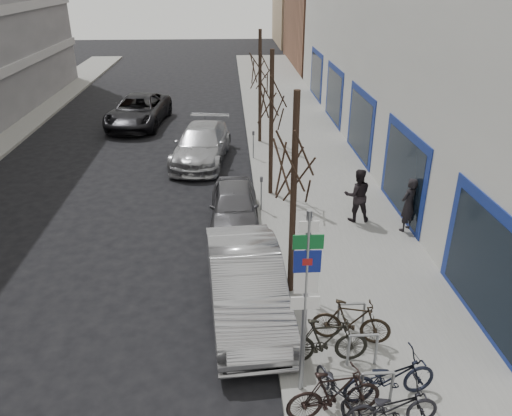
{
  "coord_description": "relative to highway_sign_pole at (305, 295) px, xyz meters",
  "views": [
    {
      "loc": [
        1.06,
        -7.59,
        7.89
      ],
      "look_at": [
        1.75,
        4.77,
        2.0
      ],
      "focal_mm": 35.0,
      "sensor_mm": 36.0,
      "label": 1
    }
  ],
  "objects": [
    {
      "name": "ground",
      "position": [
        -2.4,
        0.01,
        -2.46
      ],
      "size": [
        120.0,
        120.0,
        0.0
      ],
      "primitive_type": "plane",
      "color": "black",
      "rests_on": "ground"
    },
    {
      "name": "sidewalk_east",
      "position": [
        2.1,
        10.01,
        -2.38
      ],
      "size": [
        5.0,
        70.0,
        0.15
      ],
      "primitive_type": "cube",
      "color": "slate",
      "rests_on": "ground"
    },
    {
      "name": "brick_building_far",
      "position": [
        10.6,
        40.01,
        1.54
      ],
      "size": [
        12.0,
        14.0,
        8.0
      ],
      "primitive_type": "cube",
      "color": "brown",
      "rests_on": "ground"
    },
    {
      "name": "tan_building_far",
      "position": [
        11.1,
        55.01,
        2.04
      ],
      "size": [
        13.0,
        12.0,
        9.0
      ],
      "primitive_type": "cube",
      "color": "#937A5B",
      "rests_on": "ground"
    },
    {
      "name": "highway_sign_pole",
      "position": [
        0.0,
        0.0,
        0.0
      ],
      "size": [
        0.55,
        0.1,
        4.2
      ],
      "color": "gray",
      "rests_on": "ground"
    },
    {
      "name": "bike_rack",
      "position": [
        1.4,
        0.61,
        -1.8
      ],
      "size": [
        0.66,
        2.26,
        0.83
      ],
      "color": "gray",
      "rests_on": "sidewalk_east"
    },
    {
      "name": "tree_near",
      "position": [
        0.2,
        3.51,
        1.65
      ],
      "size": [
        1.8,
        1.8,
        5.5
      ],
      "color": "black",
      "rests_on": "ground"
    },
    {
      "name": "tree_mid",
      "position": [
        0.2,
        10.01,
        1.65
      ],
      "size": [
        1.8,
        1.8,
        5.5
      ],
      "color": "black",
      "rests_on": "ground"
    },
    {
      "name": "tree_far",
      "position": [
        0.2,
        16.51,
        1.65
      ],
      "size": [
        1.8,
        1.8,
        5.5
      ],
      "color": "black",
      "rests_on": "ground"
    },
    {
      "name": "meter_front",
      "position": [
        -0.25,
        3.01,
        -1.54
      ],
      "size": [
        0.1,
        0.08,
        1.27
      ],
      "color": "gray",
      "rests_on": "sidewalk_east"
    },
    {
      "name": "meter_mid",
      "position": [
        -0.25,
        8.51,
        -1.54
      ],
      "size": [
        0.1,
        0.08,
        1.27
      ],
      "color": "gray",
      "rests_on": "sidewalk_east"
    },
    {
      "name": "meter_back",
      "position": [
        -0.25,
        14.01,
        -1.54
      ],
      "size": [
        0.1,
        0.08,
        1.27
      ],
      "color": "gray",
      "rests_on": "sidewalk_east"
    },
    {
      "name": "bike_near_left",
      "position": [
        0.61,
        -0.46,
        -1.84
      ],
      "size": [
        0.91,
        1.58,
        0.93
      ],
      "primitive_type": "imported",
      "rotation": [
        0.0,
        0.0,
        0.32
      ],
      "color": "black",
      "rests_on": "sidewalk_east"
    },
    {
      "name": "bike_near_right",
      "position": [
        0.51,
        -0.72,
        -1.74
      ],
      "size": [
        1.94,
        0.8,
        1.14
      ],
      "primitive_type": "imported",
      "rotation": [
        0.0,
        0.0,
        1.7
      ],
      "color": "black",
      "rests_on": "sidewalk_east"
    },
    {
      "name": "bike_mid_curb",
      "position": [
        1.7,
        -0.31,
        -1.71
      ],
      "size": [
        2.02,
        0.91,
        1.19
      ],
      "primitive_type": "imported",
      "rotation": [
        0.0,
        0.0,
        1.74
      ],
      "color": "black",
      "rests_on": "sidewalk_east"
    },
    {
      "name": "bike_mid_inner",
      "position": [
        0.62,
        0.76,
        -1.73
      ],
      "size": [
        1.92,
        0.61,
        1.16
      ],
      "primitive_type": "imported",
      "rotation": [
        0.0,
        0.0,
        1.59
      ],
      "color": "black",
      "rests_on": "sidewalk_east"
    },
    {
      "name": "bike_far_curb",
      "position": [
        1.55,
        -1.0,
        -1.77
      ],
      "size": [
        1.81,
        0.65,
        1.08
      ],
      "primitive_type": "imported",
      "rotation": [
        0.0,
        0.0,
        1.64
      ],
      "color": "black",
      "rests_on": "sidewalk_east"
    },
    {
      "name": "bike_far_inner",
      "position": [
        1.33,
        1.4,
        -1.76
      ],
      "size": [
        1.9,
        0.96,
        1.1
      ],
      "primitive_type": "imported",
      "rotation": [
        0.0,
        0.0,
        1.33
      ],
      "color": "black",
      "rests_on": "sidewalk_east"
    },
    {
      "name": "parked_car_front",
      "position": [
        -1.0,
        2.8,
        -1.62
      ],
      "size": [
        2.17,
        5.23,
        1.68
      ],
      "primitive_type": "imported",
      "rotation": [
        0.0,
        0.0,
        0.08
      ],
      "color": "#99999E",
      "rests_on": "ground"
    },
    {
      "name": "parked_car_mid",
      "position": [
        -1.22,
        7.76,
        -1.77
      ],
      "size": [
        1.64,
        4.04,
        1.37
      ],
      "primitive_type": "imported",
      "rotation": [
        0.0,
        0.0,
        -0.0
      ],
      "color": "#4F4F54",
      "rests_on": "ground"
    },
    {
      "name": "parked_car_back",
      "position": [
        -2.6,
        14.17,
        -1.66
      ],
      "size": [
        2.92,
        5.73,
        1.59
      ],
      "primitive_type": "imported",
      "rotation": [
        0.0,
        0.0,
        -0.13
      ],
      "color": "#9D9DA1",
      "rests_on": "ground"
    },
    {
      "name": "lane_car",
      "position": [
        -6.38,
        20.31,
        -1.63
      ],
      "size": [
        3.36,
        6.19,
        1.65
      ],
      "primitive_type": "imported",
      "rotation": [
        0.0,
        0.0,
        -0.11
      ],
      "color": "black",
      "rests_on": "ground"
    },
    {
      "name": "pedestrian_near",
      "position": [
        4.4,
        6.71,
        -1.39
      ],
      "size": [
        0.8,
        0.74,
        1.83
      ],
      "primitive_type": "imported",
      "rotation": [
        0.0,
        0.0,
        3.76
      ],
      "color": "black",
      "rests_on": "sidewalk_east"
    },
    {
      "name": "pedestrian_far",
      "position": [
        2.92,
        7.53,
        -1.36
      ],
      "size": [
        0.71,
        0.49,
        1.89
      ],
      "primitive_type": "imported",
      "rotation": [
        0.0,
        0.0,
        3.11
      ],
      "color": "black",
      "rests_on": "sidewalk_east"
    }
  ]
}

